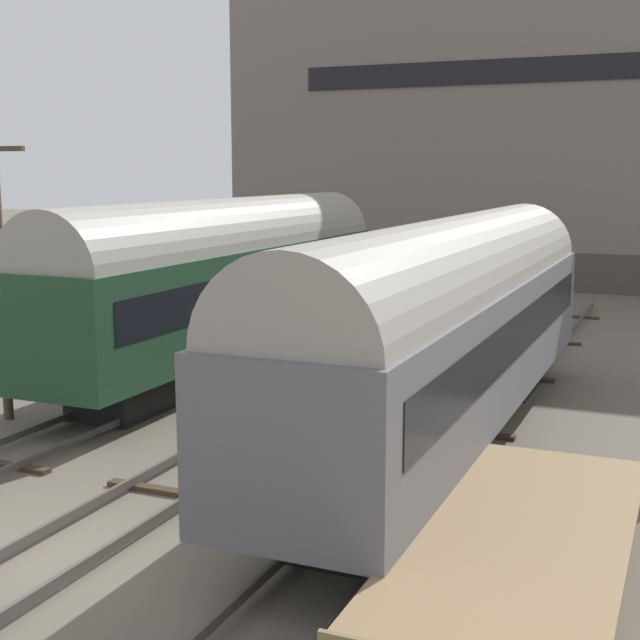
% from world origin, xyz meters
% --- Properties ---
extents(ground_plane, '(200.00, 200.00, 0.00)m').
position_xyz_m(ground_plane, '(0.00, 0.00, 0.00)').
color(ground_plane, '#60594C').
extents(track_middle, '(2.60, 60.00, 0.26)m').
position_xyz_m(track_middle, '(0.00, 0.00, 0.14)').
color(track_middle, '#4C4742').
rests_on(track_middle, ground).
extents(track_right, '(2.60, 60.00, 0.26)m').
position_xyz_m(track_right, '(4.13, 0.00, 0.14)').
color(track_right, '#4C4742').
rests_on(track_right, ground).
extents(train_car_green, '(3.06, 16.90, 5.24)m').
position_xyz_m(train_car_green, '(-4.13, 12.90, 2.97)').
color(train_car_green, black).
rests_on(train_car_green, ground).
extents(train_car_grey, '(3.02, 17.36, 5.08)m').
position_xyz_m(train_car_grey, '(4.13, 7.92, 2.88)').
color(train_car_grey, black).
rests_on(train_car_grey, ground).
extents(utility_pole, '(1.80, 0.24, 7.45)m').
position_xyz_m(utility_pole, '(-6.44, 5.89, 3.89)').
color(utility_pole, '#473828').
rests_on(utility_pole, ground).
extents(warehouse_building, '(32.33, 13.63, 19.87)m').
position_xyz_m(warehouse_building, '(0.22, 41.74, 9.93)').
color(warehouse_building, '#46403A').
rests_on(warehouse_building, ground).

